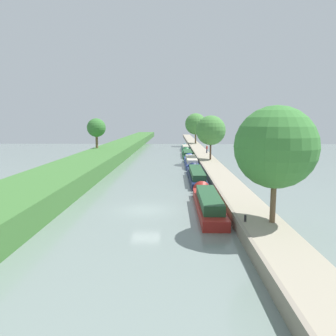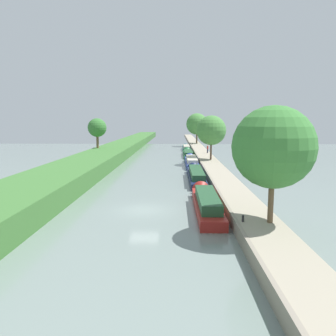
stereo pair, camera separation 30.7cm
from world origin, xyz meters
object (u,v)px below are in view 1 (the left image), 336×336
object	(u,v)px
narrowboat_blue	(191,161)
person_walking	(207,149)
mooring_bollard_near	(245,218)
narrowboat_navy	(196,175)
narrowboat_green	(187,153)
mooring_bollard_far	(191,144)
narrowboat_red	(208,202)
narrowboat_teal	(185,148)

from	to	relation	value
narrowboat_blue	person_walking	distance (m)	12.05
mooring_bollard_near	narrowboat_navy	bearing A→B (deg)	95.24
narrowboat_blue	narrowboat_green	size ratio (longest dim) A/B	0.96
mooring_bollard_near	mooring_bollard_far	xyz separation A→B (m)	(0.00, 70.83, 0.00)
narrowboat_blue	mooring_bollard_far	xyz separation A→B (m)	(1.87, 35.33, 0.56)
narrowboat_navy	person_walking	bearing A→B (deg)	81.28
narrowboat_red	narrowboat_teal	bearing A→B (deg)	89.97
narrowboat_red	narrowboat_teal	distance (m)	57.95
narrowboat_red	person_walking	xyz separation A→B (m)	(3.93, 40.29, 1.15)
narrowboat_navy	mooring_bollard_near	distance (m)	21.07
narrowboat_red	mooring_bollard_far	size ratio (longest dim) A/B	27.89
narrowboat_red	narrowboat_blue	size ratio (longest dim) A/B	0.92
narrowboat_red	narrowboat_green	distance (m)	44.07
narrowboat_navy	narrowboat_blue	xyz separation A→B (m)	(0.06, 14.52, -0.03)
narrowboat_red	mooring_bollard_far	distance (m)	64.33
narrowboat_teal	person_walking	world-z (taller)	person_walking
narrowboat_green	narrowboat_red	bearing A→B (deg)	-89.98
narrowboat_green	mooring_bollard_near	distance (m)	50.64
narrowboat_red	person_walking	bearing A→B (deg)	84.43
narrowboat_blue	mooring_bollard_far	size ratio (longest dim) A/B	30.29
narrowboat_green	narrowboat_navy	bearing A→B (deg)	-90.04
narrowboat_red	mooring_bollard_near	size ratio (longest dim) A/B	27.89
narrowboat_red	narrowboat_navy	bearing A→B (deg)	90.14
narrowboat_green	mooring_bollard_near	xyz separation A→B (m)	(1.90, -50.60, 0.68)
narrowboat_green	person_walking	distance (m)	5.62
mooring_bollard_near	mooring_bollard_far	bearing A→B (deg)	90.00
narrowboat_green	person_walking	xyz separation A→B (m)	(3.95, -3.78, 1.33)
narrowboat_teal	mooring_bollard_near	bearing A→B (deg)	-88.35
person_walking	mooring_bollard_far	size ratio (longest dim) A/B	3.69
narrowboat_navy	mooring_bollard_far	bearing A→B (deg)	87.79
narrowboat_blue	mooring_bollard_near	size ratio (longest dim) A/B	30.29
mooring_bollard_far	narrowboat_navy	bearing A→B (deg)	-92.21
person_walking	mooring_bollard_far	bearing A→B (deg)	94.86
person_walking	mooring_bollard_near	size ratio (longest dim) A/B	3.69
narrowboat_red	mooring_bollard_near	bearing A→B (deg)	-73.87
narrowboat_teal	narrowboat_green	bearing A→B (deg)	-90.20
person_walking	narrowboat_red	bearing A→B (deg)	-95.57
narrowboat_red	narrowboat_navy	world-z (taller)	narrowboat_red
narrowboat_navy	person_walking	distance (m)	26.18
narrowboat_teal	mooring_bollard_far	distance (m)	6.64
narrowboat_navy	narrowboat_red	bearing A→B (deg)	-89.86
mooring_bollard_near	mooring_bollard_far	world-z (taller)	same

